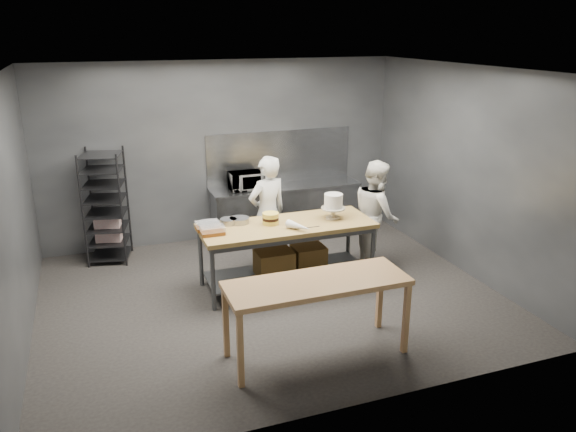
# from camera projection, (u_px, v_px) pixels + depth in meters

# --- Properties ---
(ground) EXTENTS (6.00, 6.00, 0.00)m
(ground) POSITION_uv_depth(u_px,v_px,m) (271.00, 296.00, 7.66)
(ground) COLOR black
(ground) RESTS_ON ground
(back_wall) EXTENTS (6.00, 0.04, 3.00)m
(back_wall) POSITION_uv_depth(u_px,v_px,m) (223.00, 152.00, 9.41)
(back_wall) COLOR #4C4F54
(back_wall) RESTS_ON ground
(work_table) EXTENTS (2.40, 0.90, 0.92)m
(work_table) POSITION_uv_depth(u_px,v_px,m) (288.00, 247.00, 7.82)
(work_table) COLOR olive
(work_table) RESTS_ON ground
(near_counter) EXTENTS (2.00, 0.70, 0.90)m
(near_counter) POSITION_uv_depth(u_px,v_px,m) (317.00, 288.00, 6.05)
(near_counter) COLOR #A47944
(near_counter) RESTS_ON ground
(back_counter) EXTENTS (2.60, 0.60, 0.90)m
(back_counter) POSITION_uv_depth(u_px,v_px,m) (286.00, 211.00, 9.78)
(back_counter) COLOR slate
(back_counter) RESTS_ON ground
(splashback_panel) EXTENTS (2.60, 0.02, 0.90)m
(splashback_panel) POSITION_uv_depth(u_px,v_px,m) (280.00, 156.00, 9.76)
(splashback_panel) COLOR slate
(splashback_panel) RESTS_ON back_counter
(speed_rack) EXTENTS (0.73, 0.77, 1.75)m
(speed_rack) POSITION_uv_depth(u_px,v_px,m) (106.00, 207.00, 8.62)
(speed_rack) COLOR black
(speed_rack) RESTS_ON ground
(chef_behind) EXTENTS (0.72, 0.57, 1.74)m
(chef_behind) POSITION_uv_depth(u_px,v_px,m) (268.00, 213.00, 8.30)
(chef_behind) COLOR silver
(chef_behind) RESTS_ON ground
(chef_right) EXTENTS (0.77, 0.91, 1.65)m
(chef_right) POSITION_uv_depth(u_px,v_px,m) (376.00, 215.00, 8.39)
(chef_right) COLOR white
(chef_right) RESTS_ON ground
(microwave) EXTENTS (0.54, 0.37, 0.30)m
(microwave) POSITION_uv_depth(u_px,v_px,m) (246.00, 181.00, 9.36)
(microwave) COLOR black
(microwave) RESTS_ON back_counter
(frosted_cake_stand) EXTENTS (0.34, 0.34, 0.36)m
(frosted_cake_stand) POSITION_uv_depth(u_px,v_px,m) (333.00, 203.00, 7.86)
(frosted_cake_stand) COLOR #B4A890
(frosted_cake_stand) RESTS_ON work_table
(layer_cake) EXTENTS (0.23, 0.23, 0.16)m
(layer_cake) POSITION_uv_depth(u_px,v_px,m) (271.00, 218.00, 7.67)
(layer_cake) COLOR gold
(layer_cake) RESTS_ON work_table
(cake_pans) EXTENTS (0.73, 0.33, 0.07)m
(cake_pans) POSITION_uv_depth(u_px,v_px,m) (224.00, 222.00, 7.65)
(cake_pans) COLOR gray
(cake_pans) RESTS_ON work_table
(piping_bag) EXTENTS (0.30, 0.39, 0.12)m
(piping_bag) POSITION_uv_depth(u_px,v_px,m) (299.00, 227.00, 7.42)
(piping_bag) COLOR silver
(piping_bag) RESTS_ON work_table
(offset_spatula) EXTENTS (0.36, 0.02, 0.02)m
(offset_spatula) POSITION_uv_depth(u_px,v_px,m) (304.00, 228.00, 7.53)
(offset_spatula) COLOR slate
(offset_spatula) RESTS_ON work_table
(pastry_clamshells) EXTENTS (0.33, 0.42, 0.11)m
(pastry_clamshells) POSITION_uv_depth(u_px,v_px,m) (210.00, 228.00, 7.38)
(pastry_clamshells) COLOR brown
(pastry_clamshells) RESTS_ON work_table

